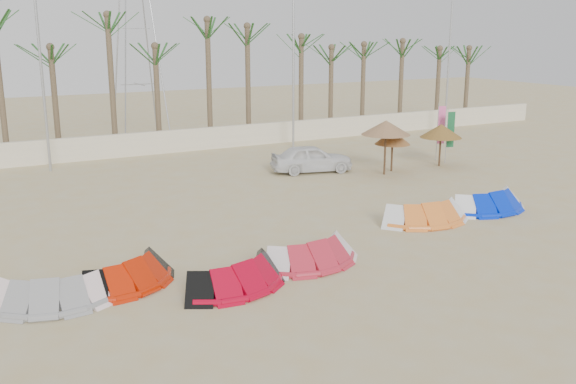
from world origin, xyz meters
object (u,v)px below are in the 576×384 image
kite_red_mid (234,272)px  kite_blue (485,199)px  parasol_left (386,128)px  parasol_mid (393,137)px  kite_grey (46,289)px  kite_red_right (308,250)px  parasol_right (441,131)px  kite_orange (421,211)px  car (312,158)px  kite_red_left (127,270)px

kite_red_mid → kite_blue: (11.90, 2.42, 0.00)m
parasol_left → parasol_mid: (0.78, 0.45, -0.61)m
kite_grey → kite_red_right: size_ratio=1.03×
parasol_mid → kite_grey: bearing=-154.0°
kite_red_mid → parasol_right: parasol_right is taller
kite_orange → kite_red_mid: bearing=-164.8°
kite_blue → car: (-2.47, 9.26, 0.27)m
kite_grey → kite_red_right: (7.47, -0.67, 0.00)m
kite_red_left → kite_blue: (14.44, 0.87, 0.00)m
kite_grey → parasol_mid: (17.83, 8.68, 1.30)m
kite_red_right → car: 12.99m
kite_red_right → parasol_right: size_ratio=1.53×
kite_blue → parasol_right: (4.15, 7.32, 1.43)m
parasol_left → car: size_ratio=0.66×
parasol_left → car: 3.96m
kite_red_mid → car: 15.01m
kite_grey → kite_red_right: 7.50m
kite_blue → car: 9.59m
kite_grey → kite_red_left: size_ratio=1.00×
kite_orange → parasol_mid: (4.45, 7.57, 1.30)m
kite_red_mid → parasol_right: (16.05, 9.74, 1.43)m
kite_orange → car: car is taller
kite_red_right → parasol_left: size_ratio=1.26×
kite_blue → parasol_right: bearing=60.5°
parasol_left → kite_red_mid: bearing=-142.4°
parasol_left → parasol_mid: parasol_left is taller
kite_grey → parasol_right: (20.81, 8.51, 1.43)m
kite_grey → parasol_mid: parasol_mid is taller
kite_orange → parasol_mid: size_ratio=1.72×
kite_red_mid → car: size_ratio=0.89×
kite_blue → parasol_mid: 7.70m
parasol_left → parasol_right: size_ratio=1.22×
kite_grey → kite_red_mid: size_ratio=0.97×
kite_red_left → kite_red_right: bearing=-10.6°
parasol_right → car: parasol_right is taller
kite_red_left → kite_orange: 11.19m
kite_orange → kite_blue: (3.29, 0.07, 0.00)m
kite_red_right → parasol_mid: parasol_mid is taller
kite_blue → kite_orange: bearing=-178.8°
kite_red_left → kite_red_mid: 2.97m
car → kite_blue: bearing=-150.9°
kite_red_left → kite_orange: (11.16, 0.80, 0.00)m
kite_red_right → parasol_right: parasol_right is taller
kite_red_left → kite_blue: size_ratio=0.99×
car → parasol_mid: bearing=-101.6°
kite_grey → kite_red_left: bearing=8.0°
kite_grey → parasol_left: (17.04, 8.23, 1.90)m
kite_grey → kite_red_right: bearing=-5.2°
kite_orange → parasol_right: 10.58m
kite_grey → kite_orange: bearing=4.8°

